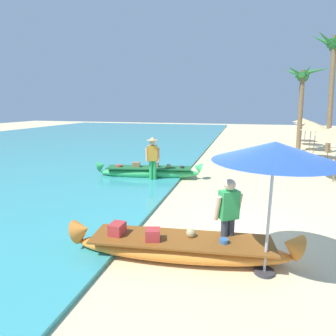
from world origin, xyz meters
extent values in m
plane|color=beige|center=(0.00, 0.00, 0.00)|extent=(80.00, 80.00, 0.00)
cube|color=teal|center=(-14.69, 8.00, 0.05)|extent=(24.00, 56.00, 0.10)
ellipsoid|color=orange|center=(-1.42, -1.22, 0.20)|extent=(4.19, 1.29, 0.40)
cone|color=orange|center=(0.57, -0.98, 0.45)|extent=(0.49, 0.54, 0.56)
cone|color=orange|center=(-3.42, -1.45, 0.45)|extent=(0.49, 0.54, 0.56)
cube|color=brown|center=(-1.42, -1.22, 0.40)|extent=(3.53, 1.23, 0.04)
cube|color=#B73333|center=(-2.68, -1.37, 0.53)|extent=(0.28, 0.33, 0.25)
cube|color=#B73333|center=(-1.92, -1.42, 0.52)|extent=(0.33, 0.31, 0.24)
sphere|color=tan|center=(-1.26, -1.08, 0.49)|extent=(0.18, 0.18, 0.18)
cylinder|color=#386699|center=(-0.61, -1.18, 0.45)|extent=(0.17, 0.17, 0.10)
ellipsoid|color=#38B760|center=(-3.99, 4.35, 0.22)|extent=(4.12, 1.49, 0.45)
cone|color=#38B760|center=(-2.05, 4.73, 0.50)|extent=(0.49, 0.50, 0.50)
cone|color=#38B760|center=(-5.93, 3.97, 0.50)|extent=(0.49, 0.50, 0.50)
cube|color=#1E6435|center=(-3.99, 4.35, 0.45)|extent=(3.48, 1.38, 0.04)
cylinder|color=#B74C38|center=(-5.20, 4.11, 0.50)|extent=(0.27, 0.27, 0.10)
cube|color=#9E754C|center=(-4.52, 4.28, 0.55)|extent=(0.35, 0.31, 0.21)
cube|color=#9E754C|center=(-3.81, 4.46, 0.56)|extent=(0.38, 0.25, 0.21)
sphere|color=tan|center=(-3.19, 4.45, 0.54)|extent=(0.18, 0.18, 0.18)
cylinder|color=#2D2D33|center=(-2.66, 4.53, 0.50)|extent=(0.17, 0.17, 0.10)
cylinder|color=green|center=(-3.61, 3.90, 0.42)|extent=(0.14, 0.14, 0.85)
cylinder|color=green|center=(-3.74, 3.84, 0.42)|extent=(0.14, 0.14, 0.85)
cube|color=gold|center=(-3.67, 3.87, 1.14)|extent=(0.42, 0.35, 0.59)
cylinder|color=tan|center=(-3.45, 3.95, 1.09)|extent=(0.16, 0.22, 0.54)
cylinder|color=tan|center=(-3.88, 3.76, 1.09)|extent=(0.16, 0.22, 0.54)
sphere|color=tan|center=(-3.67, 3.87, 1.55)|extent=(0.22, 0.22, 0.22)
cylinder|color=tan|center=(-3.67, 3.87, 1.63)|extent=(0.44, 0.44, 0.02)
cone|color=tan|center=(-3.67, 3.87, 1.70)|extent=(0.26, 0.26, 0.12)
cylinder|color=#333842|center=(-0.63, -0.88, 0.39)|extent=(0.14, 0.14, 0.78)
cylinder|color=#333842|center=(-0.51, -0.81, 0.39)|extent=(0.14, 0.14, 0.78)
cube|color=green|center=(-0.57, -0.85, 1.06)|extent=(0.42, 0.38, 0.56)
cylinder|color=beige|center=(-0.77, -0.96, 1.01)|extent=(0.18, 0.21, 0.51)
cylinder|color=beige|center=(-0.39, -0.70, 1.01)|extent=(0.18, 0.21, 0.51)
sphere|color=beige|center=(-0.57, -0.85, 1.46)|extent=(0.22, 0.22, 0.22)
cylinder|color=#B7B7BC|center=(0.12, -1.30, 1.17)|extent=(0.05, 0.05, 2.33)
cone|color=blue|center=(0.12, -1.30, 2.20)|extent=(2.01, 2.01, 0.32)
cylinder|color=#333338|center=(0.12, -1.30, 0.03)|extent=(0.36, 0.36, 0.06)
cylinder|color=#8E6B47|center=(3.12, 5.75, 0.95)|extent=(0.04, 0.04, 1.90)
cylinder|color=#8E6B47|center=(3.49, 8.18, 0.95)|extent=(0.04, 0.04, 1.90)
cone|color=tan|center=(3.49, 8.18, 1.75)|extent=(1.60, 1.60, 0.32)
cylinder|color=#8E6B47|center=(3.47, 10.76, 0.95)|extent=(0.04, 0.04, 1.90)
cone|color=tan|center=(3.47, 10.76, 1.75)|extent=(1.60, 1.60, 0.32)
cylinder|color=#8E6B47|center=(3.88, 13.75, 0.95)|extent=(0.04, 0.04, 1.90)
cone|color=tan|center=(3.88, 13.75, 1.75)|extent=(1.60, 1.60, 0.32)
cylinder|color=#8E6B47|center=(4.08, 16.39, 0.95)|extent=(0.04, 0.04, 1.90)
cone|color=tan|center=(4.08, 16.39, 1.75)|extent=(1.60, 1.60, 0.32)
cylinder|color=#8E6B47|center=(4.28, 18.80, 0.95)|extent=(0.04, 0.04, 1.90)
cone|color=tan|center=(4.28, 18.80, 1.75)|extent=(1.60, 1.60, 0.32)
cylinder|color=brown|center=(3.07, 13.43, 2.52)|extent=(0.48, 0.28, 5.05)
cone|color=#287033|center=(3.49, 13.36, 4.93)|extent=(1.96, 0.62, 0.74)
cone|color=#287033|center=(3.11, 13.95, 4.94)|extent=(0.86, 2.02, 0.73)
cone|color=#287033|center=(2.62, 13.70, 4.89)|extent=(1.53, 1.28, 0.86)
cone|color=#287033|center=(2.61, 13.09, 4.86)|extent=(1.58, 1.49, 0.96)
cone|color=#287033|center=(3.05, 12.98, 4.86)|extent=(0.65, 1.70, 0.94)
cylinder|color=brown|center=(4.67, 13.32, 3.45)|extent=(0.70, 0.28, 6.92)
cone|color=#287033|center=(4.39, 13.85, 6.72)|extent=(0.64, 1.97, 0.97)
cone|color=#287033|center=(4.00, 13.47, 6.62)|extent=(1.73, 0.85, 1.21)
cone|color=#287033|center=(4.05, 13.07, 6.62)|extent=(1.63, 1.20, 1.21)
cone|color=#287033|center=(4.41, 12.80, 6.65)|extent=(0.56, 1.90, 1.16)
camera|label=1|loc=(-0.40, -5.93, 2.91)|focal=29.32mm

